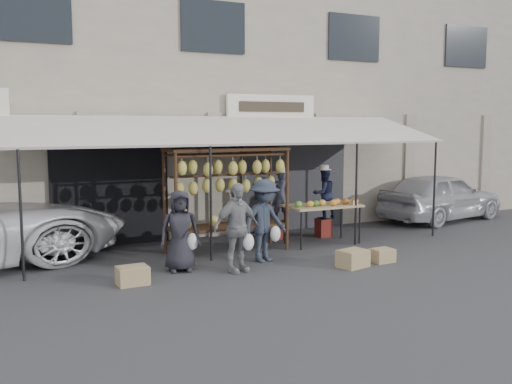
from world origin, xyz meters
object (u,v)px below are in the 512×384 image
Objects in this scene: vendor_left at (280,196)px; vendor_right at (324,194)px; crate_far at (133,276)px; banana_rack at (228,179)px; customer_mid at (236,228)px; produce_table at (324,206)px; crate_near_a at (353,259)px; customer_left at (180,231)px; crate_near_b at (382,255)px; sedan at (441,196)px; customer_right at (264,221)px.

vendor_right is at bearing 178.32° from vendor_left.
banana_rack is at bearing 33.48° from crate_far.
customer_mid is 2.05m from crate_far.
customer_mid reaches higher than produce_table.
customer_left is at bearing 159.59° from crate_near_a.
produce_table is 3.28× the size of crate_far.
customer_mid reaches higher than customer_left.
sedan is (4.61, 3.27, 0.55)m from crate_near_b.
sedan is at bearing -175.02° from vendor_right.
vendor_right is 2.24× the size of crate_near_a.
customer_right is (0.82, 0.50, -0.00)m from customer_mid.
sedan is (8.44, 2.21, -0.07)m from customer_left.
crate_near_a is (2.15, -0.63, -0.66)m from customer_mid.
customer_mid is (-2.79, -1.42, -0.05)m from produce_table.
customer_left is at bearing -166.15° from produce_table.
crate_near_a is at bearing -8.77° from crate_far.
banana_rack is at bearing 61.50° from customer_mid.
customer_mid is at bearing 99.81° from sedan.
crate_near_b is (2.09, -1.06, -0.69)m from customer_right.
customer_left reaches higher than crate_far.
vendor_right is 2.79× the size of crate_near_b.
produce_table is at bearing 132.95° from vendor_left.
vendor_right reaches higher than customer_left.
vendor_left is 0.30× the size of sedan.
banana_rack is at bearing 35.57° from vendor_left.
vendor_left is 2.76× the size of crate_near_b.
banana_rack is 2.85m from vendor_right.
crate_far is at bearing 171.23° from crate_near_a.
crate_far is at bearing 20.04° from vendor_right.
vendor_left reaches higher than crate_near_b.
vendor_left is 0.80× the size of customer_left.
produce_table is 3.82m from customer_left.
sedan reaches higher than produce_table.
banana_rack is 3.12m from crate_near_a.
crate_near_a is at bearing -174.40° from crate_near_b.
customer_mid is at bearing 169.10° from crate_near_b.
crate_near_b is at bearing -21.98° from customer_mid.
banana_rack is 1.98m from customer_left.
crate_near_a reaches higher than crate_near_b.
produce_table is at bearing -4.74° from banana_rack.
banana_rack is at bearing 175.26° from produce_table.
banana_rack is 2.40m from produce_table.
crate_near_b is at bearing -6.55° from crate_far.
produce_table is at bearing 15.90° from customer_mid.
banana_rack reaches higher than customer_left.
banana_rack is 5.91× the size of crate_near_b.
vendor_right is 4.49m from customer_left.
crate_near_a is at bearing -27.52° from customer_mid.
vendor_right reaches higher than customer_right.
banana_rack is 1.58× the size of customer_right.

